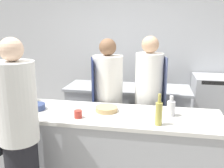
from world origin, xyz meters
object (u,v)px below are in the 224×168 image
bottle_olive_oil (171,108)px  bowl_mixing_large (106,109)px  bowl_prep_small (36,107)px  cup (78,114)px  oven_range (222,105)px  bottle_wine (31,94)px  bottle_vinegar (159,113)px  chef_at_pass_far (108,101)px  chef_at_stove (149,100)px  chef_at_prep_near (19,133)px

bottle_olive_oil → bowl_mixing_large: size_ratio=0.88×
bottle_olive_oil → bowl_prep_small: (-1.53, -0.09, -0.05)m
bowl_prep_small → cup: size_ratio=2.52×
oven_range → bottle_wine: size_ratio=4.22×
bottle_wine → bowl_mixing_large: (1.03, -0.21, -0.07)m
oven_range → bowl_prep_small: size_ratio=4.75×
bottle_vinegar → bottle_olive_oil: bearing=65.3°
chef_at_pass_far → bottle_wine: 1.00m
chef_at_stove → bowl_mixing_large: chef_at_stove is taller
chef_at_pass_far → bowl_mixing_large: chef_at_pass_far is taller
bottle_olive_oil → cup: size_ratio=2.69×
oven_range → bottle_vinegar: (-1.07, -1.97, 0.51)m
bottle_olive_oil → bottle_vinegar: (-0.13, -0.28, 0.04)m
oven_range → bottle_vinegar: bearing=-118.5°
cup → chef_at_prep_near: bearing=-133.0°
bowl_prep_small → cup: bearing=-16.0°
chef_at_pass_far → cup: size_ratio=20.08×
chef_at_pass_far → bottle_wine: (-0.94, -0.33, 0.15)m
bowl_mixing_large → cup: cup is taller
bottle_olive_oil → chef_at_prep_near: bearing=-153.2°
bottle_wine → bowl_prep_small: bottle_wine is taller
chef_at_prep_near → bowl_prep_small: (-0.14, 0.61, 0.04)m
oven_range → chef_at_stove: bearing=-137.7°
bowl_mixing_large → cup: 0.36m
oven_range → chef_at_prep_near: bearing=-134.2°
bottle_olive_oil → bottle_vinegar: size_ratio=0.70×
cup → chef_at_stove: bearing=50.2°
bowl_prep_small → cup: (0.56, -0.16, 0.01)m
bowl_mixing_large → chef_at_prep_near: bearing=-133.6°
chef_at_prep_near → bowl_mixing_large: chef_at_prep_near is taller
oven_range → bowl_mixing_large: oven_range is taller
bottle_olive_oil → chef_at_stove: bearing=114.0°
chef_at_stove → chef_at_pass_far: bearing=-98.6°
bottle_olive_oil → cup: (-0.96, -0.25, -0.05)m
chef_at_stove → bowl_prep_small: (-1.26, -0.68, 0.06)m
bottle_vinegar → chef_at_stove: bearing=98.7°
bottle_vinegar → chef_at_pass_far: bearing=129.5°
bottle_wine → bottle_olive_oil: bearing=-7.0°
chef_at_prep_near → bottle_olive_oil: 1.55m
cup → oven_range: bearing=45.5°
chef_at_stove → bottle_olive_oil: (0.26, -0.59, 0.12)m
chef_at_pass_far → bottle_olive_oil: size_ratio=7.48×
bottle_vinegar → bottle_wine: (-1.62, 0.50, -0.03)m
chef_at_pass_far → bottle_wine: chef_at_pass_far is taller
oven_range → chef_at_stove: size_ratio=0.58×
bowl_prep_small → chef_at_pass_far: bearing=41.3°
bottle_olive_oil → oven_range: bearing=60.9°
chef_at_pass_far → bottle_olive_oil: 0.99m
oven_range → bowl_mixing_large: bearing=-134.5°
chef_at_pass_far → cup: bearing=150.5°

